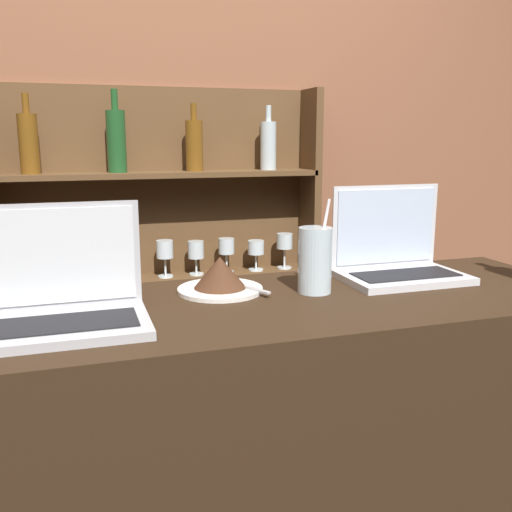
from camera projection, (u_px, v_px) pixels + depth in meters
The scene contains 6 objects.
back_wall at pixel (157, 161), 2.25m from camera, with size 7.00×0.06×2.70m.
back_shelf at pixel (163, 284), 2.27m from camera, with size 1.24×0.18×1.63m.
laptop_near at pixel (65, 299), 1.11m from camera, with size 0.31×0.22×0.23m.
laptop_far at pixel (396, 257), 1.49m from camera, with size 0.31×0.20×0.24m.
cake_plate at pixel (220, 277), 1.35m from camera, with size 0.20×0.20×0.09m.
water_glass at pixel (315, 260), 1.34m from camera, with size 0.08×0.08×0.22m.
Camera 1 is at (-0.33, -0.91, 1.44)m, focal length 40.00 mm.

